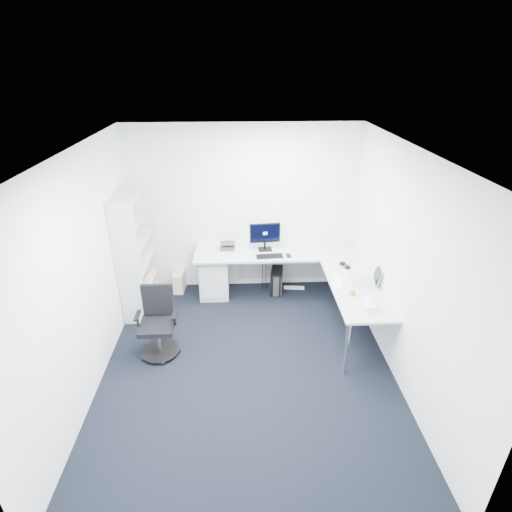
{
  "coord_description": "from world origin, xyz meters",
  "views": [
    {
      "loc": [
        -0.07,
        -3.92,
        3.52
      ],
      "look_at": [
        0.15,
        1.05,
        1.05
      ],
      "focal_mm": 28.0,
      "sensor_mm": 36.0,
      "label": 1
    }
  ],
  "objects_px": {
    "laptop": "(361,273)",
    "l_desk": "(281,284)",
    "bookshelf": "(135,254)",
    "task_chair": "(157,324)",
    "monitor": "(265,237)"
  },
  "relations": [
    {
      "from": "bookshelf",
      "to": "monitor",
      "type": "xyz_separation_m",
      "value": [
        1.95,
        0.36,
        0.08
      ]
    },
    {
      "from": "task_chair",
      "to": "laptop",
      "type": "distance_m",
      "value": 2.79
    },
    {
      "from": "laptop",
      "to": "l_desk",
      "type": "bearing_deg",
      "value": 158.86
    },
    {
      "from": "monitor",
      "to": "laptop",
      "type": "distance_m",
      "value": 1.64
    },
    {
      "from": "bookshelf",
      "to": "laptop",
      "type": "distance_m",
      "value": 3.27
    },
    {
      "from": "task_chair",
      "to": "l_desk",
      "type": "bearing_deg",
      "value": 32.42
    },
    {
      "from": "bookshelf",
      "to": "laptop",
      "type": "height_order",
      "value": "bookshelf"
    },
    {
      "from": "monitor",
      "to": "laptop",
      "type": "relative_size",
      "value": 1.34
    },
    {
      "from": "bookshelf",
      "to": "monitor",
      "type": "distance_m",
      "value": 1.99
    },
    {
      "from": "bookshelf",
      "to": "monitor",
      "type": "relative_size",
      "value": 3.87
    },
    {
      "from": "task_chair",
      "to": "bookshelf",
      "type": "bearing_deg",
      "value": 112.24
    },
    {
      "from": "l_desk",
      "to": "bookshelf",
      "type": "distance_m",
      "value": 2.24
    },
    {
      "from": "bookshelf",
      "to": "l_desk",
      "type": "bearing_deg",
      "value": -1.32
    },
    {
      "from": "l_desk",
      "to": "task_chair",
      "type": "relative_size",
      "value": 2.86
    },
    {
      "from": "l_desk",
      "to": "bookshelf",
      "type": "bearing_deg",
      "value": 178.68
    }
  ]
}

